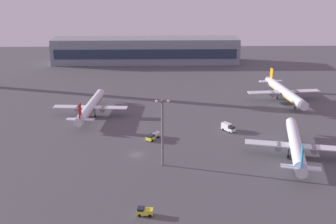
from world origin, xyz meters
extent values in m
plane|color=#4C4C51|center=(0.00, 0.00, 0.00)|extent=(416.00, 416.00, 0.00)
cube|color=gray|center=(-1.00, 147.55, 7.00)|extent=(123.00, 22.00, 14.00)
cube|color=#263347|center=(-1.00, 136.35, 7.70)|extent=(118.08, 0.40, 6.16)
cube|color=gray|center=(-1.00, 147.55, 15.20)|extent=(123.00, 19.80, 2.40)
cylinder|color=silver|center=(53.91, -1.64, 4.32)|extent=(12.28, 37.84, 4.00)
cone|color=silver|center=(58.38, 18.07, 4.32)|extent=(4.26, 3.30, 3.80)
cone|color=silver|center=(49.40, -21.56, 4.32)|extent=(4.16, 3.67, 3.60)
cube|color=silver|center=(53.68, -2.67, 4.11)|extent=(33.78, 11.56, 0.37)
cube|color=silver|center=(49.84, -19.61, 4.53)|extent=(11.85, 5.03, 0.37)
cube|color=#1984B2|center=(49.91, -19.30, 7.74)|extent=(1.05, 3.36, 6.84)
cylinder|color=slate|center=(48.03, -1.39, 3.37)|extent=(3.10, 4.21, 2.32)
cylinder|color=slate|center=(59.33, -3.95, 3.37)|extent=(3.10, 4.21, 2.32)
cube|color=#1984B2|center=(53.91, -1.64, 3.22)|extent=(11.22, 34.80, 0.38)
cylinder|color=#333338|center=(56.60, 10.19, 2.45)|extent=(0.29, 0.29, 3.74)
cylinder|color=black|center=(56.60, 10.19, 0.58)|extent=(0.67, 1.22, 1.16)
cylinder|color=#333338|center=(51.07, -3.70, 2.45)|extent=(0.29, 0.29, 3.74)
cylinder|color=black|center=(51.07, -3.70, 0.58)|extent=(0.67, 1.22, 1.16)
cylinder|color=#333338|center=(55.59, -4.72, 2.45)|extent=(0.29, 0.29, 3.74)
cylinder|color=black|center=(55.59, -4.72, 0.58)|extent=(0.67, 1.22, 1.16)
cylinder|color=silver|center=(-21.73, 41.37, 4.09)|extent=(6.66, 36.06, 3.79)
cone|color=silver|center=(-20.19, 60.44, 4.09)|extent=(3.78, 2.67, 3.60)
cone|color=silver|center=(-23.29, 22.11, 4.09)|extent=(3.62, 3.06, 3.41)
cube|color=silver|center=(-21.81, 40.38, 3.89)|extent=(32.10, 6.54, 0.35)
cube|color=silver|center=(-23.14, 23.99, 4.28)|extent=(11.12, 3.27, 0.35)
cube|color=red|center=(-23.11, 24.29, 7.32)|extent=(0.55, 3.20, 6.48)
cylinder|color=slate|center=(-27.28, 40.82, 3.19)|extent=(2.47, 3.75, 2.19)
cylinder|color=slate|center=(-16.35, 39.94, 3.19)|extent=(2.47, 3.75, 2.19)
cube|color=red|center=(-21.73, 41.37, 3.04)|extent=(6.06, 33.17, 0.36)
cylinder|color=#333338|center=(-20.81, 52.81, 2.32)|extent=(0.28, 0.28, 3.54)
cylinder|color=black|center=(-20.81, 52.81, 0.55)|extent=(0.49, 1.12, 1.10)
cylinder|color=#333338|center=(-24.12, 39.07, 2.32)|extent=(0.28, 0.28, 3.54)
cylinder|color=black|center=(-24.12, 39.07, 0.55)|extent=(0.49, 1.12, 1.10)
cylinder|color=#333338|center=(-19.75, 38.71, 2.32)|extent=(0.28, 0.28, 3.54)
cylinder|color=black|center=(-19.75, 38.71, 0.55)|extent=(0.49, 1.12, 1.10)
cylinder|color=silver|center=(67.82, 59.94, 4.48)|extent=(8.06, 39.56, 4.15)
cone|color=silver|center=(69.91, 39.06, 4.48)|extent=(4.19, 3.00, 3.95)
cone|color=silver|center=(65.70, 81.03, 4.48)|extent=(4.02, 3.42, 3.74)
cube|color=silver|center=(67.71, 61.02, 4.26)|extent=(35.23, 7.84, 0.38)
cube|color=silver|center=(65.91, 78.97, 4.70)|extent=(12.22, 3.81, 0.38)
cube|color=orange|center=(65.94, 78.64, 8.03)|extent=(0.68, 3.51, 7.10)
cylinder|color=slate|center=(73.69, 61.62, 3.50)|extent=(2.79, 4.15, 2.40)
cylinder|color=slate|center=(61.73, 60.42, 3.50)|extent=(2.79, 4.15, 2.40)
cube|color=orange|center=(67.82, 59.94, 3.34)|extent=(7.33, 36.39, 0.39)
cylinder|color=#333338|center=(69.08, 47.41, 2.54)|extent=(0.31, 0.31, 3.88)
cylinder|color=black|center=(69.08, 47.41, 0.60)|extent=(0.55, 1.24, 1.20)
cylinder|color=#333338|center=(69.94, 62.90, 2.54)|extent=(0.31, 0.31, 3.88)
cylinder|color=black|center=(69.94, 62.90, 0.60)|extent=(0.55, 1.24, 1.20)
cylinder|color=#333338|center=(65.15, 62.42, 2.54)|extent=(0.31, 0.31, 3.88)
cylinder|color=black|center=(65.15, 62.42, 0.60)|extent=(0.55, 1.24, 1.20)
cube|color=white|center=(35.70, 20.10, 1.05)|extent=(3.58, 3.64, 1.20)
cube|color=#1E232D|center=(35.70, 20.10, 2.00)|extent=(3.23, 3.27, 0.70)
cube|color=white|center=(34.17, 22.05, 1.75)|extent=(4.03, 4.25, 2.60)
cylinder|color=black|center=(36.76, 20.44, 0.45)|extent=(0.79, 0.89, 0.90)
cylinder|color=black|center=(35.11, 19.15, 0.45)|extent=(0.79, 0.89, 0.90)
cylinder|color=black|center=(34.59, 23.21, 0.45)|extent=(0.79, 0.89, 0.90)
cylinder|color=black|center=(32.94, 21.92, 0.45)|extent=(0.79, 0.89, 0.90)
cube|color=yellow|center=(4.61, 12.24, 1.05)|extent=(3.72, 3.84, 1.20)
cube|color=#1E232D|center=(4.61, 12.24, 2.00)|extent=(3.35, 3.44, 0.70)
cylinder|color=silver|center=(6.23, 14.40, 1.44)|extent=(3.96, 4.44, 1.80)
cylinder|color=black|center=(5.19, 11.28, 0.45)|extent=(0.78, 0.90, 0.90)
cylinder|color=black|center=(3.51, 12.54, 0.45)|extent=(0.78, 0.90, 0.90)
cylinder|color=black|center=(7.50, 14.35, 0.45)|extent=(0.78, 0.90, 0.90)
cylinder|color=black|center=(5.82, 15.61, 0.45)|extent=(0.78, 0.90, 0.90)
cube|color=yellow|center=(3.10, -36.87, 1.00)|extent=(2.26, 2.17, 1.10)
cube|color=#1E232D|center=(3.10, -36.87, 1.90)|extent=(2.00, 1.99, 0.70)
cube|color=yellow|center=(4.99, -37.02, 1.15)|extent=(2.55, 2.11, 1.40)
cylinder|color=black|center=(2.74, -37.69, 0.45)|extent=(0.92, 0.37, 0.90)
cylinder|color=black|center=(2.88, -35.99, 0.45)|extent=(0.92, 0.37, 0.90)
cylinder|color=black|center=(5.42, -37.91, 0.45)|extent=(0.92, 0.37, 0.90)
cylinder|color=black|center=(5.56, -36.22, 0.45)|extent=(0.92, 0.37, 0.90)
cylinder|color=slate|center=(8.91, -8.08, 11.18)|extent=(0.70, 0.70, 22.35)
cube|color=slate|center=(8.91, -8.08, 21.75)|extent=(4.80, 0.40, 0.40)
sphere|color=#F9EAB2|center=(7.11, -8.08, 21.75)|extent=(0.90, 0.90, 0.90)
sphere|color=#F9EAB2|center=(10.71, -8.08, 21.75)|extent=(0.90, 0.90, 0.90)
camera|label=1|loc=(8.20, -130.23, 60.61)|focal=44.64mm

